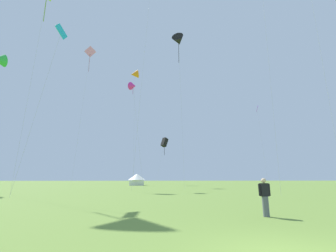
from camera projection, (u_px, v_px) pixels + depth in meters
kite_magenta_delta at (133, 86)px, 43.17m from camera, size 3.42×2.09×19.33m
kite_black_delta at (179, 41)px, 46.49m from camera, size 3.13×3.35×30.07m
kite_pink_diamond at (90, 54)px, 50.66m from camera, size 2.60×1.01×30.04m
kite_orange_delta at (135, 74)px, 65.89m from camera, size 2.79×3.63×31.89m
kite_cyan_diamond at (61, 33)px, 27.37m from camera, size 2.69×2.73×19.75m
kite_black_box at (164, 142)px, 66.10m from camera, size 3.57×2.25×13.16m
kite_purple_diamond at (257, 110)px, 62.07m from camera, size 0.75×3.15×20.89m
person_spectator at (265, 198)px, 10.87m from camera, size 0.57×0.28×1.73m
festival_tent_right at (137, 179)px, 61.39m from camera, size 4.59×4.59×2.98m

